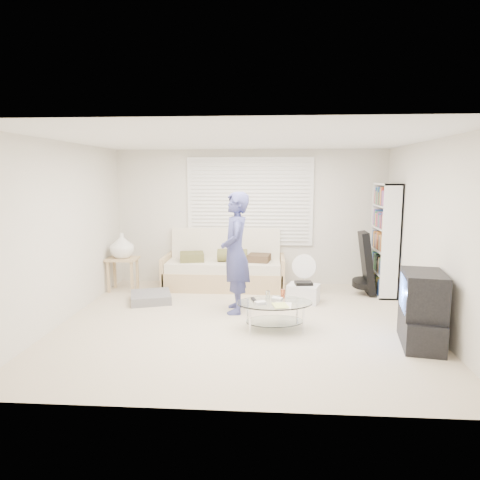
# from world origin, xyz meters

# --- Properties ---
(ground) EXTENTS (5.00, 5.00, 0.00)m
(ground) POSITION_xyz_m (0.00, 0.00, 0.00)
(ground) COLOR #C3B698
(ground) RESTS_ON ground
(room_shell) EXTENTS (5.02, 4.52, 2.51)m
(room_shell) POSITION_xyz_m (0.00, 0.48, 1.63)
(room_shell) COLOR silver
(room_shell) RESTS_ON ground
(window_blinds) EXTENTS (2.32, 0.08, 1.62)m
(window_blinds) POSITION_xyz_m (0.00, 2.20, 1.55)
(window_blinds) COLOR silver
(window_blinds) RESTS_ON ground
(futon_sofa) EXTENTS (2.17, 0.87, 1.06)m
(futon_sofa) POSITION_xyz_m (-0.45, 1.88, 0.35)
(futon_sofa) COLOR tan
(futon_sofa) RESTS_ON ground
(grey_floor_pillow) EXTENTS (0.79, 0.79, 0.14)m
(grey_floor_pillow) POSITION_xyz_m (-1.55, 0.90, 0.07)
(grey_floor_pillow) COLOR slate
(grey_floor_pillow) RESTS_ON ground
(side_table) EXTENTS (0.52, 0.42, 1.03)m
(side_table) POSITION_xyz_m (-2.22, 1.54, 0.76)
(side_table) COLOR tan
(side_table) RESTS_ON ground
(bookshelf) EXTENTS (0.30, 0.80, 1.90)m
(bookshelf) POSITION_xyz_m (2.32, 1.64, 0.95)
(bookshelf) COLOR white
(bookshelf) RESTS_ON ground
(guitar_case) EXTENTS (0.39, 0.40, 1.07)m
(guitar_case) POSITION_xyz_m (2.01, 1.54, 0.48)
(guitar_case) COLOR black
(guitar_case) RESTS_ON ground
(floor_fan) EXTENTS (0.43, 0.28, 0.70)m
(floor_fan) POSITION_xyz_m (0.96, 1.56, 0.41)
(floor_fan) COLOR white
(floor_fan) RESTS_ON ground
(storage_bin) EXTENTS (0.56, 0.47, 0.34)m
(storage_bin) POSITION_xyz_m (0.92, 1.04, 0.15)
(storage_bin) COLOR white
(storage_bin) RESTS_ON ground
(tv_unit) EXTENTS (0.57, 0.89, 0.90)m
(tv_unit) POSITION_xyz_m (2.20, -0.63, 0.44)
(tv_unit) COLOR black
(tv_unit) RESTS_ON ground
(coffee_table) EXTENTS (1.08, 0.76, 0.49)m
(coffee_table) POSITION_xyz_m (0.44, -0.22, 0.30)
(coffee_table) COLOR silver
(coffee_table) RESTS_ON ground
(standing_person) EXTENTS (0.50, 0.70, 1.80)m
(standing_person) POSITION_xyz_m (-0.14, 0.50, 0.90)
(standing_person) COLOR navy
(standing_person) RESTS_ON ground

